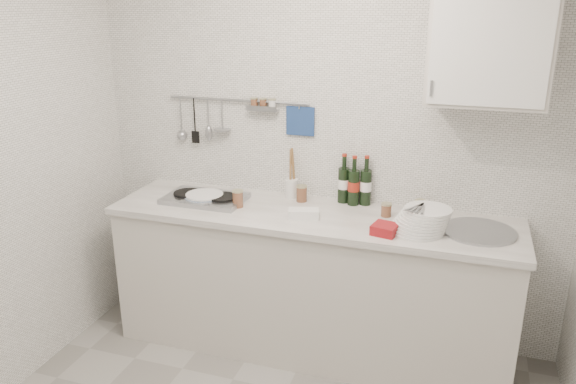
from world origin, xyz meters
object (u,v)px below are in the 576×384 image
at_px(plate_stack_sink, 422,220).
at_px(plate_stack_hob, 203,197).
at_px(wine_bottles, 354,180).
at_px(wall_cabinet, 491,36).
at_px(utensil_crock, 292,186).

bearing_deg(plate_stack_sink, plate_stack_hob, 177.30).
bearing_deg(wine_bottles, plate_stack_sink, -35.17).
height_order(wall_cabinet, utensil_crock, wall_cabinet).
height_order(wall_cabinet, plate_stack_hob, wall_cabinet).
relative_size(plate_stack_hob, wine_bottles, 0.84).
bearing_deg(wine_bottles, utensil_crock, -178.66).
height_order(plate_stack_hob, utensil_crock, utensil_crock).
distance_m(wall_cabinet, utensil_crock, 1.46).
bearing_deg(utensil_crock, wall_cabinet, -5.74).
distance_m(plate_stack_hob, plate_stack_sink, 1.36).
relative_size(plate_stack_hob, plate_stack_sink, 0.78).
bearing_deg(wall_cabinet, utensil_crock, 174.26).
xyz_separation_m(wall_cabinet, wine_bottles, (-0.69, 0.12, -0.87)).
bearing_deg(plate_stack_hob, utensil_crock, 25.03).
bearing_deg(wall_cabinet, plate_stack_hob, -175.44).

